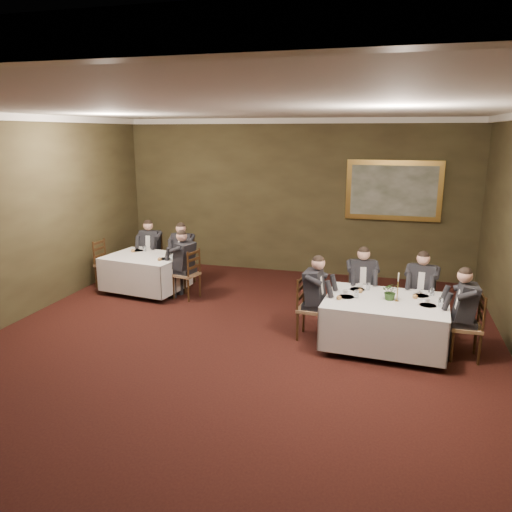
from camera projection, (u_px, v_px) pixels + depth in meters
The scene contains 26 objects.
ground at pixel (225, 362), 7.13m from camera, with size 10.00×10.00×0.00m, color black.
ceiling at pixel (221, 107), 6.28m from camera, with size 8.00×10.00×0.10m, color silver.
back_wall at pixel (294, 197), 11.38m from camera, with size 8.00×0.10×3.50m, color #322A19.
crown_molding at pixel (221, 112), 6.30m from camera, with size 8.00×10.00×0.12m.
table_main at pixel (385, 320), 7.52m from camera, with size 1.88×1.48×0.67m.
table_second at pixel (146, 271), 10.17m from camera, with size 1.70×1.39×0.67m.
chair_main_backleft at pixel (360, 307), 8.56m from camera, with size 0.51×0.49×1.00m.
diner_main_backleft at pixel (361, 294), 8.50m from camera, with size 0.48×0.54×1.35m.
chair_main_backright at pixel (419, 313), 8.25m from camera, with size 0.50×0.48×1.00m.
diner_main_backright at pixel (420, 300), 8.19m from camera, with size 0.47×0.54×1.35m.
chair_main_endleft at pixel (311, 321), 7.92m from camera, with size 0.45×0.47×1.00m.
diner_main_endleft at pixel (312, 307), 7.87m from camera, with size 0.51×0.44×1.35m.
chair_main_endright at pixel (465, 340), 7.20m from camera, with size 0.42×0.44×1.00m.
diner_main_endright at pixel (466, 325), 7.15m from camera, with size 0.48×0.42×1.35m.
chair_sec_backleft at pixel (152, 267), 11.07m from camera, with size 0.48×0.46×1.00m.
diner_sec_backleft at pixel (151, 257), 11.00m from camera, with size 0.45×0.52×1.35m.
chair_sec_backright at pixel (184, 271), 10.75m from camera, with size 0.48×0.46×1.00m.
diner_sec_backright at pixel (183, 261), 10.68m from camera, with size 0.45×0.52×1.35m.
chair_sec_endright at pixel (187, 284), 9.83m from camera, with size 0.51×0.53×1.00m.
diner_sec_endright at pixel (186, 273), 9.78m from camera, with size 0.56×0.50×1.35m.
chair_sec_endleft at pixel (108, 273), 10.58m from camera, with size 0.45×0.47×1.00m.
centerpiece at pixel (391, 291), 7.41m from camera, with size 0.26×0.22×0.28m, color #2D5926.
candlestick at pixel (398, 290), 7.35m from camera, with size 0.07×0.07×0.45m.
place_setting_table_main at pixel (361, 287), 7.95m from camera, with size 0.33×0.31×0.14m.
place_setting_table_second at pixel (141, 249), 10.54m from camera, with size 0.33×0.31×0.14m.
painting at pixel (393, 190), 10.71m from camera, with size 2.01×0.09×1.29m.
Camera 1 is at (2.17, -6.20, 3.20)m, focal length 35.00 mm.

